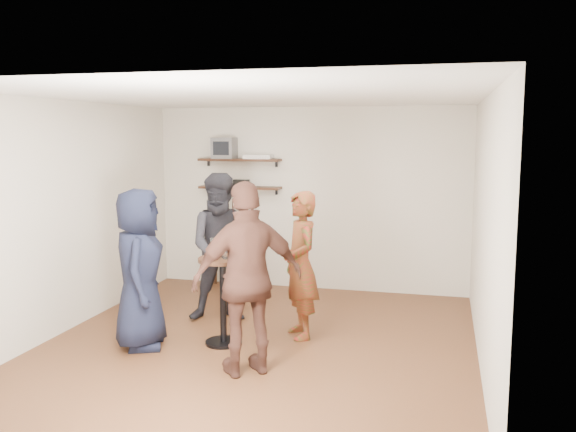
# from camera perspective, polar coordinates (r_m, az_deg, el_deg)

# --- Properties ---
(room) EXTENTS (4.58, 5.08, 2.68)m
(room) POSITION_cam_1_polar(r_m,az_deg,el_deg) (6.31, -2.89, -0.73)
(room) COLOR #422315
(room) RESTS_ON ground
(shelf_upper) EXTENTS (1.20, 0.25, 0.04)m
(shelf_upper) POSITION_cam_1_polar(r_m,az_deg,el_deg) (8.82, -4.54, 5.26)
(shelf_upper) COLOR black
(shelf_upper) RESTS_ON room
(shelf_lower) EXTENTS (1.20, 0.25, 0.04)m
(shelf_lower) POSITION_cam_1_polar(r_m,az_deg,el_deg) (8.84, -4.52, 2.67)
(shelf_lower) COLOR black
(shelf_lower) RESTS_ON room
(crt_monitor) EXTENTS (0.32, 0.30, 0.30)m
(crt_monitor) POSITION_cam_1_polar(r_m,az_deg,el_deg) (8.89, -5.95, 6.34)
(crt_monitor) COLOR #59595B
(crt_monitor) RESTS_ON shelf_upper
(dvd_deck) EXTENTS (0.40, 0.24, 0.06)m
(dvd_deck) POSITION_cam_1_polar(r_m,az_deg,el_deg) (8.73, -2.76, 5.56)
(dvd_deck) COLOR silver
(dvd_deck) RESTS_ON shelf_upper
(radio) EXTENTS (0.22, 0.10, 0.10)m
(radio) POSITION_cam_1_polar(r_m,az_deg,el_deg) (8.83, -4.39, 3.10)
(radio) COLOR black
(radio) RESTS_ON shelf_lower
(power_strip) EXTENTS (0.30, 0.05, 0.03)m
(power_strip) POSITION_cam_1_polar(r_m,az_deg,el_deg) (9.01, -6.51, 2.94)
(power_strip) COLOR black
(power_strip) RESTS_ON shelf_lower
(side_table) EXTENTS (0.68, 0.68, 0.66)m
(side_table) POSITION_cam_1_polar(r_m,az_deg,el_deg) (8.82, -6.03, -3.27)
(side_table) COLOR black
(side_table) RESTS_ON room
(vase_lilies) EXTENTS (0.20, 0.20, 1.01)m
(vase_lilies) POSITION_cam_1_polar(r_m,az_deg,el_deg) (8.75, -6.08, -0.53)
(vase_lilies) COLOR white
(vase_lilies) RESTS_ON side_table
(drinks_table) EXTENTS (0.51, 0.51, 0.94)m
(drinks_table) POSITION_cam_1_polar(r_m,az_deg,el_deg) (6.51, -6.11, -6.79)
(drinks_table) COLOR black
(drinks_table) RESTS_ON room
(wine_glass_fl) EXTENTS (0.07, 0.07, 0.21)m
(wine_glass_fl) POSITION_cam_1_polar(r_m,az_deg,el_deg) (6.39, -6.95, -2.67)
(wine_glass_fl) COLOR silver
(wine_glass_fl) RESTS_ON drinks_table
(wine_glass_fr) EXTENTS (0.07, 0.07, 0.21)m
(wine_glass_fr) POSITION_cam_1_polar(r_m,az_deg,el_deg) (6.35, -5.86, -2.73)
(wine_glass_fr) COLOR silver
(wine_glass_fr) RESTS_ON drinks_table
(wine_glass_bl) EXTENTS (0.07, 0.07, 0.22)m
(wine_glass_bl) POSITION_cam_1_polar(r_m,az_deg,el_deg) (6.47, -6.32, -2.51)
(wine_glass_bl) COLOR silver
(wine_glass_bl) RESTS_ON drinks_table
(wine_glass_br) EXTENTS (0.07, 0.07, 0.22)m
(wine_glass_br) POSITION_cam_1_polar(r_m,az_deg,el_deg) (6.40, -5.95, -2.58)
(wine_glass_br) COLOR silver
(wine_glass_br) RESTS_ON drinks_table
(person_plaid) EXTENTS (0.63, 0.70, 1.61)m
(person_plaid) POSITION_cam_1_polar(r_m,az_deg,el_deg) (6.66, 1.19, -4.60)
(person_plaid) COLOR red
(person_plaid) RESTS_ON room
(person_dark) EXTENTS (1.03, 0.92, 1.77)m
(person_dark) POSITION_cam_1_polar(r_m,az_deg,el_deg) (7.29, -6.04, -2.93)
(person_dark) COLOR black
(person_dark) RESTS_ON room
(person_navy) EXTENTS (0.78, 0.95, 1.67)m
(person_navy) POSITION_cam_1_polar(r_m,az_deg,el_deg) (6.52, -13.75, -4.82)
(person_navy) COLOR black
(person_navy) RESTS_ON room
(person_brown) EXTENTS (1.11, 0.98, 1.80)m
(person_brown) POSITION_cam_1_polar(r_m,az_deg,el_deg) (5.64, -3.74, -5.89)
(person_brown) COLOR #42241C
(person_brown) RESTS_ON room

